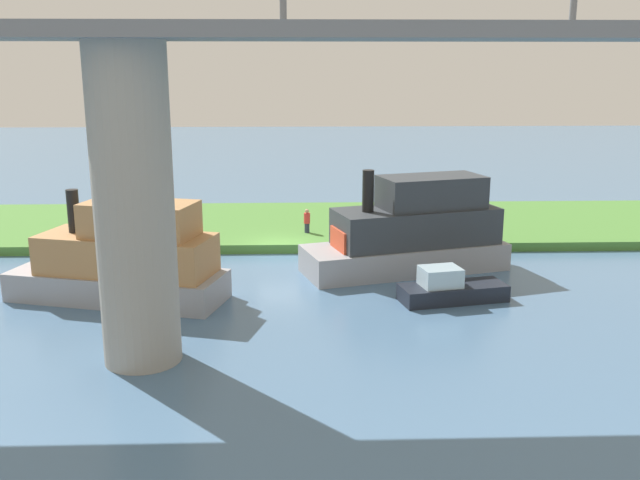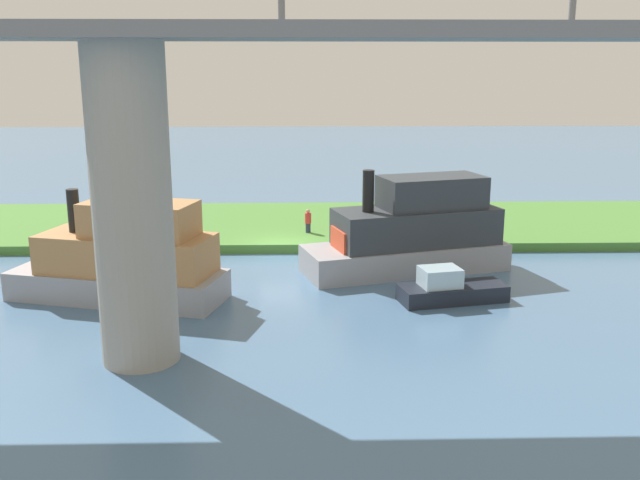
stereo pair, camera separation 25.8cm
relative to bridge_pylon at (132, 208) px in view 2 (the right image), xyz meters
name	(u,v)px [view 2 (the right image)]	position (x,y,z in m)	size (l,w,h in m)	color
ground_plane	(282,254)	(-4.50, -14.05, -5.38)	(160.00, 160.00, 0.00)	#4C7093
grassy_bank	(284,225)	(-4.50, -20.05, -5.13)	(80.00, 12.00, 0.50)	#4C8438
bridge_pylon	(132,208)	(0.00, 0.00, 0.00)	(2.64, 2.64, 10.77)	#9E998E
bridge_span	(120,23)	(0.00, -0.02, 5.88)	(69.81, 4.30, 3.25)	slate
person_on_bank	(308,221)	(-5.97, -16.92, -4.18)	(0.49, 0.49, 1.39)	#2D334C
mooring_post	(192,235)	(0.46, -14.99, -4.51)	(0.20, 0.20, 0.74)	brown
riverboat_paddlewheel	(123,260)	(2.14, -6.60, -3.61)	(9.86, 5.48, 4.79)	#99999E
skiff_small	(412,233)	(-11.06, -10.77, -3.48)	(10.57, 6.00, 5.13)	#99999E
motorboat_red	(449,289)	(-11.99, -5.93, -4.83)	(4.87, 2.57, 1.54)	#1E232D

